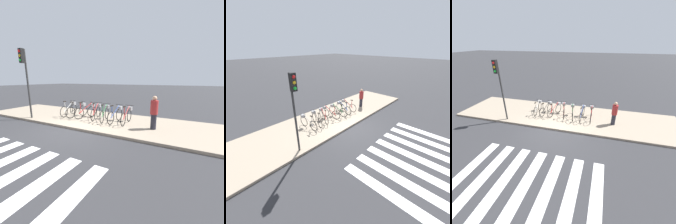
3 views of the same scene
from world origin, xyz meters
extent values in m
plane|color=#2D2D30|center=(0.00, 0.00, 0.00)|extent=(120.00, 120.00, 0.00)
cube|color=gray|center=(0.00, 1.90, 0.06)|extent=(15.25, 3.80, 0.12)
torus|color=black|center=(-1.93, 1.30, 0.45)|extent=(0.08, 0.67, 0.66)
torus|color=black|center=(-1.99, 2.21, 0.45)|extent=(0.08, 0.67, 0.66)
cylinder|color=beige|center=(-1.96, 1.76, 0.72)|extent=(0.09, 0.93, 0.56)
cylinder|color=beige|center=(-1.94, 1.43, 0.75)|extent=(0.03, 0.03, 0.60)
cube|color=black|center=(-1.94, 1.43, 1.07)|extent=(0.08, 0.20, 0.04)
cylinder|color=#262626|center=(-1.99, 2.21, 1.02)|extent=(0.46, 0.05, 0.02)
cube|color=gray|center=(-1.99, 2.26, 0.83)|extent=(0.25, 0.21, 0.18)
torus|color=black|center=(-1.41, 1.30, 0.45)|extent=(0.21, 0.65, 0.66)
torus|color=black|center=(-1.17, 2.18, 0.45)|extent=(0.21, 0.65, 0.66)
cylinder|color=black|center=(-1.29, 1.74, 0.72)|extent=(0.28, 0.90, 0.56)
cylinder|color=black|center=(-1.38, 1.43, 0.75)|extent=(0.04, 0.04, 0.60)
cube|color=black|center=(-1.38, 1.43, 1.07)|extent=(0.12, 0.21, 0.04)
cylinder|color=#262626|center=(-1.17, 2.18, 1.02)|extent=(0.45, 0.15, 0.02)
cube|color=gray|center=(-1.16, 2.23, 0.83)|extent=(0.28, 0.26, 0.18)
torus|color=black|center=(-0.82, 1.34, 0.45)|extent=(0.26, 0.64, 0.66)
torus|color=black|center=(-0.51, 2.20, 0.45)|extent=(0.26, 0.64, 0.66)
cylinder|color=red|center=(-0.67, 1.77, 0.72)|extent=(0.34, 0.88, 0.56)
cylinder|color=red|center=(-0.78, 1.46, 0.75)|extent=(0.04, 0.04, 0.60)
cube|color=black|center=(-0.78, 1.46, 1.07)|extent=(0.13, 0.21, 0.04)
cylinder|color=#262626|center=(-0.51, 2.20, 1.02)|extent=(0.44, 0.18, 0.02)
cube|color=gray|center=(-0.50, 2.25, 0.83)|extent=(0.29, 0.27, 0.18)
torus|color=black|center=(0.12, 1.36, 0.45)|extent=(0.19, 0.65, 0.66)
torus|color=black|center=(-0.09, 2.25, 0.45)|extent=(0.19, 0.65, 0.66)
cylinder|color=red|center=(0.01, 1.81, 0.72)|extent=(0.25, 0.91, 0.56)
cylinder|color=red|center=(0.09, 1.48, 0.75)|extent=(0.04, 0.04, 0.60)
cube|color=black|center=(0.09, 1.48, 1.07)|extent=(0.11, 0.21, 0.04)
cylinder|color=#262626|center=(-0.09, 2.25, 1.02)|extent=(0.45, 0.13, 0.02)
cube|color=gray|center=(-0.10, 2.30, 0.83)|extent=(0.28, 0.25, 0.18)
torus|color=black|center=(0.76, 1.23, 0.45)|extent=(0.18, 0.66, 0.66)
torus|color=black|center=(0.56, 2.12, 0.45)|extent=(0.18, 0.66, 0.66)
cylinder|color=#267238|center=(0.66, 1.68, 0.72)|extent=(0.23, 0.91, 0.56)
cylinder|color=#267238|center=(0.73, 1.36, 0.75)|extent=(0.04, 0.04, 0.60)
cube|color=black|center=(0.73, 1.36, 1.07)|extent=(0.11, 0.21, 0.04)
cylinder|color=#262626|center=(0.56, 2.12, 1.02)|extent=(0.45, 0.12, 0.02)
cube|color=gray|center=(0.55, 2.17, 0.83)|extent=(0.28, 0.25, 0.18)
torus|color=black|center=(1.27, 1.24, 0.45)|extent=(0.08, 0.67, 0.66)
torus|color=black|center=(1.33, 2.15, 0.45)|extent=(0.08, 0.67, 0.66)
cylinder|color=navy|center=(1.30, 1.69, 0.72)|extent=(0.09, 0.93, 0.56)
cylinder|color=navy|center=(1.28, 1.36, 0.75)|extent=(0.03, 0.03, 0.60)
cube|color=black|center=(1.28, 1.36, 1.07)|extent=(0.08, 0.20, 0.04)
cylinder|color=#262626|center=(1.33, 2.15, 1.02)|extent=(0.46, 0.05, 0.02)
cube|color=gray|center=(1.33, 2.20, 0.83)|extent=(0.25, 0.22, 0.18)
torus|color=black|center=(1.93, 1.28, 0.45)|extent=(0.06, 0.67, 0.66)
torus|color=black|center=(1.91, 2.19, 0.45)|extent=(0.06, 0.67, 0.66)
cylinder|color=red|center=(1.92, 1.74, 0.72)|extent=(0.06, 0.93, 0.56)
cylinder|color=red|center=(1.93, 1.41, 0.75)|extent=(0.03, 0.03, 0.60)
cube|color=black|center=(1.93, 1.41, 1.07)|extent=(0.08, 0.20, 0.04)
cylinder|color=#262626|center=(1.91, 2.19, 1.02)|extent=(0.46, 0.04, 0.02)
cube|color=gray|center=(1.91, 2.24, 0.83)|extent=(0.25, 0.21, 0.18)
cylinder|color=#23232D|center=(3.34, 1.51, 0.47)|extent=(0.26, 0.26, 0.70)
cylinder|color=maroon|center=(3.34, 1.51, 1.14)|extent=(0.34, 0.34, 0.63)
sphere|color=tan|center=(3.34, 1.51, 1.55)|extent=(0.20, 0.20, 0.20)
cylinder|color=#2D2D2D|center=(-3.60, 0.35, 2.06)|extent=(0.10, 0.10, 3.87)
cube|color=black|center=(-3.60, 0.17, 3.62)|extent=(0.24, 0.20, 0.75)
sphere|color=red|center=(-3.60, 0.07, 3.84)|extent=(0.14, 0.14, 0.14)
sphere|color=gold|center=(-3.60, 0.07, 3.61)|extent=(0.14, 0.14, 0.14)
sphere|color=green|center=(-3.60, 0.07, 3.38)|extent=(0.14, 0.14, 0.14)
camera|label=1|loc=(4.63, -5.23, 2.37)|focal=24.00mm
camera|label=2|loc=(-6.72, -5.26, 5.02)|focal=24.00mm
camera|label=3|loc=(2.49, -7.31, 5.04)|focal=24.00mm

